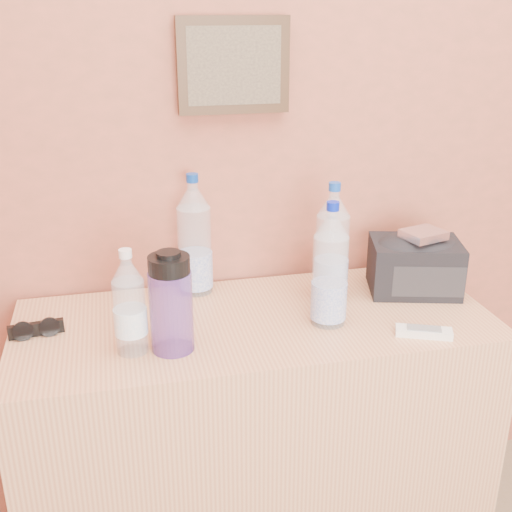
{
  "coord_description": "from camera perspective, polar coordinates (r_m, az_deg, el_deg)",
  "views": [
    {
      "loc": [
        -0.59,
        0.25,
        1.55
      ],
      "look_at": [
        -0.25,
        1.71,
        0.96
      ],
      "focal_mm": 45.0,
      "sensor_mm": 36.0,
      "label": 1
    }
  ],
  "objects": [
    {
      "name": "pet_large_d",
      "position": [
        1.63,
        6.59,
        -1.34
      ],
      "size": [
        0.09,
        0.09,
        0.33
      ],
      "rotation": [
        0.0,
        0.0,
        0.08
      ],
      "color": "silver",
      "rests_on": "dresser"
    },
    {
      "name": "nalgene_bottle",
      "position": [
        1.51,
        -7.57,
        -4.11
      ],
      "size": [
        0.1,
        0.1,
        0.25
      ],
      "rotation": [
        0.0,
        0.0,
        0.03
      ],
      "color": "#5E3999",
      "rests_on": "dresser"
    },
    {
      "name": "toiletry_bag",
      "position": [
        1.88,
        13.94,
        -0.61
      ],
      "size": [
        0.28,
        0.24,
        0.17
      ],
      "primitive_type": null,
      "rotation": [
        0.0,
        0.0,
        -0.27
      ],
      "color": "black",
      "rests_on": "dresser"
    },
    {
      "name": "ac_remote",
      "position": [
        1.66,
        14.69,
        -6.56
      ],
      "size": [
        0.14,
        0.09,
        0.02
      ],
      "primitive_type": "cube",
      "rotation": [
        0.0,
        0.0,
        -0.39
      ],
      "color": "beige",
      "rests_on": "dresser"
    },
    {
      "name": "pet_large_b",
      "position": [
        1.8,
        -5.49,
        1.33
      ],
      "size": [
        0.09,
        0.09,
        0.35
      ],
      "rotation": [
        0.0,
        0.0,
        -0.2
      ],
      "color": "silver",
      "rests_on": "dresser"
    },
    {
      "name": "foil_packet",
      "position": [
        1.83,
        14.66,
        1.87
      ],
      "size": [
        0.13,
        0.12,
        0.02
      ],
      "primitive_type": "cube",
      "rotation": [
        0.0,
        0.0,
        0.28
      ],
      "color": "white",
      "rests_on": "toiletry_bag"
    },
    {
      "name": "picture_frame",
      "position": [
        1.77,
        -2.02,
        16.57
      ],
      "size": [
        0.3,
        0.03,
        0.25
      ],
      "primitive_type": null,
      "color": "#382311",
      "rests_on": "room_shell"
    },
    {
      "name": "pet_small",
      "position": [
        1.52,
        -11.17,
        -4.54
      ],
      "size": [
        0.07,
        0.07,
        0.26
      ],
      "rotation": [
        0.0,
        0.0,
        0.28
      ],
      "color": "silver",
      "rests_on": "dresser"
    },
    {
      "name": "pet_large_c",
      "position": [
        1.77,
        6.76,
        0.66
      ],
      "size": [
        0.09,
        0.09,
        0.33
      ],
      "rotation": [
        0.0,
        0.0,
        0.14
      ],
      "color": "white",
      "rests_on": "dresser"
    },
    {
      "name": "dresser",
      "position": [
        1.9,
        -0.07,
        -16.07
      ],
      "size": [
        1.25,
        0.52,
        0.78
      ],
      "primitive_type": "cube",
      "color": "#9D7E53",
      "rests_on": "ground"
    },
    {
      "name": "sunglasses",
      "position": [
        1.7,
        -18.96,
        -6.16
      ],
      "size": [
        0.14,
        0.07,
        0.03
      ],
      "primitive_type": null,
      "rotation": [
        0.0,
        0.0,
        0.14
      ],
      "color": "black",
      "rests_on": "dresser"
    }
  ]
}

